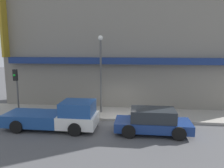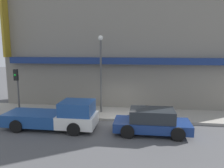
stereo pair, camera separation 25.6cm
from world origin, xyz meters
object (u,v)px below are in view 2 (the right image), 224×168
fire_hydrant (61,109)px  pickup_truck (57,116)px  street_lamp (101,65)px  parked_car (152,122)px  traffic_light (17,83)px

fire_hydrant → pickup_truck: bearing=-74.3°
pickup_truck → street_lamp: (2.11, 3.31, 2.91)m
parked_car → fire_hydrant: size_ratio=6.20×
pickup_truck → traffic_light: bearing=149.6°
street_lamp → fire_hydrant: bearing=-165.8°
traffic_light → pickup_truck: bearing=-28.9°
parked_car → fire_hydrant: 6.96m
pickup_truck → fire_hydrant: pickup_truck is taller
parked_car → street_lamp: (-3.61, 3.31, 2.98)m
pickup_truck → street_lamp: street_lamp is taller
traffic_light → street_lamp: bearing=11.6°
pickup_truck → fire_hydrant: 2.71m
fire_hydrant → street_lamp: street_lamp is taller
street_lamp → traffic_light: (-5.91, -1.22, -1.26)m
fire_hydrant → street_lamp: bearing=14.2°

